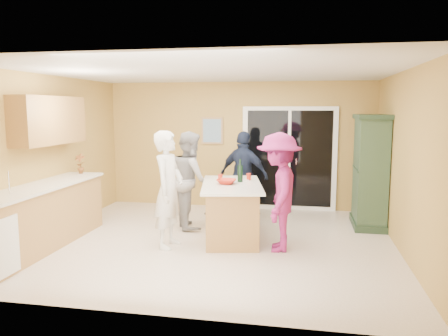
% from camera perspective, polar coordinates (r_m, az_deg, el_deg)
% --- Properties ---
extents(floor, '(5.50, 5.50, 0.00)m').
position_cam_1_polar(floor, '(6.89, -1.40, -9.60)').
color(floor, beige).
rests_on(floor, ground).
extents(ceiling, '(5.50, 5.00, 0.10)m').
position_cam_1_polar(ceiling, '(6.60, -1.48, 12.49)').
color(ceiling, silver).
rests_on(ceiling, wall_back).
extents(wall_back, '(5.50, 0.10, 2.60)m').
position_cam_1_polar(wall_back, '(9.07, 1.88, 2.97)').
color(wall_back, '#E1B75C').
rests_on(wall_back, ground).
extents(wall_front, '(5.50, 0.10, 2.60)m').
position_cam_1_polar(wall_front, '(4.24, -8.56, -2.60)').
color(wall_front, '#E1B75C').
rests_on(wall_front, ground).
extents(wall_left, '(0.10, 5.00, 2.60)m').
position_cam_1_polar(wall_left, '(7.68, -21.93, 1.55)').
color(wall_left, '#E1B75C').
rests_on(wall_left, ground).
extents(wall_right, '(0.10, 5.00, 2.60)m').
position_cam_1_polar(wall_right, '(6.62, 22.54, 0.61)').
color(wall_right, '#E1B75C').
rests_on(wall_right, ground).
extents(left_cabinet_run, '(0.65, 3.05, 1.24)m').
position_cam_1_polar(left_cabinet_run, '(6.79, -24.19, -6.50)').
color(left_cabinet_run, '#A1763E').
rests_on(left_cabinet_run, floor).
extents(upper_cabinets, '(0.35, 1.60, 0.75)m').
position_cam_1_polar(upper_cabinets, '(7.38, -21.84, 5.80)').
color(upper_cabinets, '#A1763E').
rests_on(upper_cabinets, wall_left).
extents(sliding_door, '(1.90, 0.07, 2.10)m').
position_cam_1_polar(sliding_door, '(8.96, 8.49, 1.23)').
color(sliding_door, white).
rests_on(sliding_door, floor).
extents(framed_picture, '(0.46, 0.04, 0.56)m').
position_cam_1_polar(framed_picture, '(9.13, -1.56, 4.89)').
color(framed_picture, '#A27B51').
rests_on(framed_picture, wall_back).
extents(kitchen_island, '(1.21, 1.82, 0.88)m').
position_cam_1_polar(kitchen_island, '(6.98, 1.00, -5.85)').
color(kitchen_island, '#A1763E').
rests_on(kitchen_island, floor).
extents(green_hutch, '(0.56, 1.07, 1.96)m').
position_cam_1_polar(green_hutch, '(8.00, 18.54, -0.57)').
color(green_hutch, '#213624').
rests_on(green_hutch, floor).
extents(woman_white, '(0.47, 0.67, 1.74)m').
position_cam_1_polar(woman_white, '(6.51, -7.24, -2.80)').
color(woman_white, white).
rests_on(woman_white, floor).
extents(woman_grey, '(0.93, 1.01, 1.67)m').
position_cam_1_polar(woman_grey, '(7.57, -4.37, -1.53)').
color(woman_grey, '#959597').
rests_on(woman_grey, floor).
extents(woman_navy, '(1.04, 0.69, 1.65)m').
position_cam_1_polar(woman_navy, '(8.11, 2.61, -1.00)').
color(woman_navy, '#192339').
rests_on(woman_navy, floor).
extents(woman_magenta, '(0.67, 1.13, 1.72)m').
position_cam_1_polar(woman_magenta, '(6.36, 7.15, -3.13)').
color(woman_magenta, '#911F60').
rests_on(woman_magenta, floor).
extents(serving_bowl, '(0.31, 0.31, 0.08)m').
position_cam_1_polar(serving_bowl, '(6.85, 0.30, -1.78)').
color(serving_bowl, '#AD2313').
rests_on(serving_bowl, kitchen_island).
extents(tulip_vase, '(0.19, 0.13, 0.35)m').
position_cam_1_polar(tulip_vase, '(7.94, -18.27, 0.56)').
color(tulip_vase, red).
rests_on(tulip_vase, left_cabinet_run).
extents(tumbler_near, '(0.09, 0.09, 0.11)m').
position_cam_1_polar(tumbler_near, '(7.24, 3.25, -1.14)').
color(tumbler_near, '#AD2313').
rests_on(tumbler_near, kitchen_island).
extents(tumbler_far, '(0.09, 0.09, 0.11)m').
position_cam_1_polar(tumbler_far, '(7.16, -0.49, -1.23)').
color(tumbler_far, '#AD2313').
rests_on(tumbler_far, kitchen_island).
extents(wine_bottle, '(0.09, 0.09, 0.37)m').
position_cam_1_polar(wine_bottle, '(7.02, 2.12, -0.66)').
color(wine_bottle, black).
rests_on(wine_bottle, kitchen_island).
extents(white_plate, '(0.25, 0.25, 0.01)m').
position_cam_1_polar(white_plate, '(7.14, 2.51, -1.64)').
color(white_plate, white).
rests_on(white_plate, kitchen_island).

